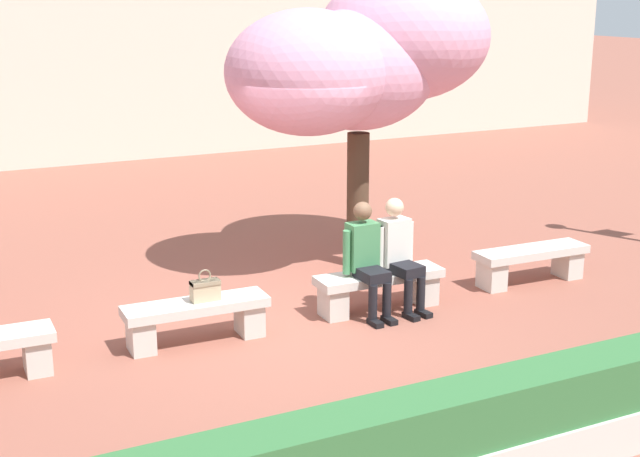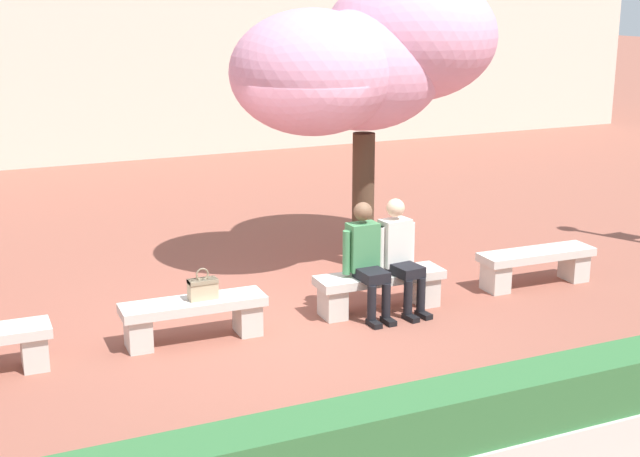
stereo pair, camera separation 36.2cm
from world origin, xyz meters
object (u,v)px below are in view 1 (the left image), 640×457
(handbag, at_px, (205,289))
(stone_bench_near_west, at_px, (196,316))
(stone_bench_near_east, at_px, (531,260))
(person_seated_left, at_px, (366,255))
(cherry_tree_main, at_px, (362,57))
(person_seated_right, at_px, (399,250))
(stone_bench_center, at_px, (379,285))

(handbag, bearing_deg, stone_bench_near_west, 172.28)
(stone_bench_near_west, xyz_separation_m, stone_bench_near_east, (4.40, 0.00, 0.00))
(person_seated_left, height_order, cherry_tree_main, cherry_tree_main)
(stone_bench_near_west, height_order, person_seated_left, person_seated_left)
(handbag, bearing_deg, cherry_tree_main, 31.39)
(stone_bench_near_west, xyz_separation_m, person_seated_right, (2.42, -0.05, 0.40))
(stone_bench_near_west, xyz_separation_m, stone_bench_center, (2.20, 0.00, 0.00))
(stone_bench_near_west, height_order, stone_bench_center, same)
(person_seated_right, bearing_deg, handbag, 179.03)
(stone_bench_near_west, relative_size, cherry_tree_main, 0.40)
(stone_bench_center, bearing_deg, stone_bench_near_west, 180.00)
(stone_bench_near_east, distance_m, person_seated_right, 2.03)
(stone_bench_near_west, distance_m, person_seated_right, 2.45)
(stone_bench_near_west, height_order, person_seated_right, person_seated_right)
(person_seated_left, xyz_separation_m, person_seated_right, (0.42, 0.00, 0.00))
(cherry_tree_main, bearing_deg, stone_bench_near_west, -149.73)
(person_seated_left, height_order, handbag, person_seated_left)
(person_seated_left, bearing_deg, stone_bench_center, 14.48)
(stone_bench_near_west, relative_size, person_seated_right, 1.18)
(stone_bench_near_west, relative_size, person_seated_left, 1.18)
(stone_bench_near_west, xyz_separation_m, cherry_tree_main, (2.89, 1.69, 2.45))
(stone_bench_center, xyz_separation_m, person_seated_left, (-0.21, -0.05, 0.40))
(cherry_tree_main, bearing_deg, person_seated_left, -117.35)
(stone_bench_center, relative_size, person_seated_right, 1.18)
(stone_bench_center, distance_m, stone_bench_near_east, 2.20)
(person_seated_right, relative_size, cherry_tree_main, 0.34)
(stone_bench_center, distance_m, person_seated_left, 0.46)
(stone_bench_center, relative_size, stone_bench_near_east, 1.00)
(handbag, relative_size, cherry_tree_main, 0.09)
(stone_bench_near_west, bearing_deg, person_seated_left, -1.54)
(stone_bench_near_west, relative_size, stone_bench_center, 1.00)
(stone_bench_near_west, distance_m, person_seated_left, 2.03)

